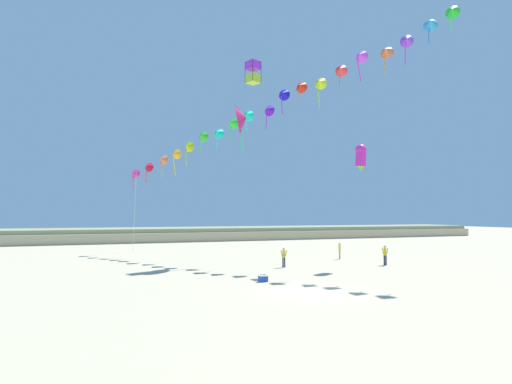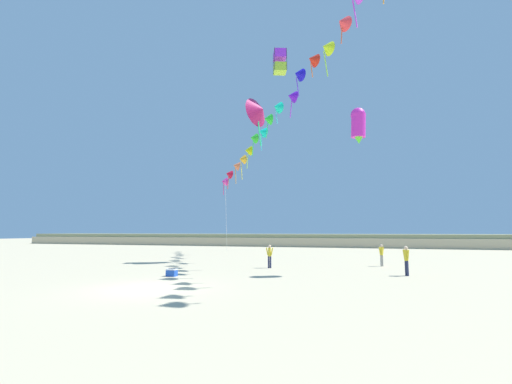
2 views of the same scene
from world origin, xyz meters
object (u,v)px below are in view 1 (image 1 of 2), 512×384
Objects in this scene: person_mid_center at (284,256)px; beach_cooler at (263,278)px; person_near_right at (385,254)px; large_kite_high_solo at (242,119)px; large_kite_mid_trail at (253,72)px; large_kite_low_lead at (361,157)px; person_near_left at (340,250)px.

person_mid_center reaches higher than beach_cooler.
person_near_right is 1.06× the size of person_mid_center.
person_mid_center is at bearing -64.64° from large_kite_high_solo.
large_kite_high_solo is (-1.61, -1.43, -5.11)m from large_kite_mid_trail.
large_kite_mid_trail reaches higher than person_mid_center.
person_near_left is at bearing 77.15° from large_kite_low_lead.
large_kite_high_solo is 8.09× the size of beach_cooler.
large_kite_low_lead reaches higher than beach_cooler.
person_mid_center reaches higher than person_near_left.
person_near_left is 5.56m from person_near_right.
large_kite_low_lead is (-1.27, -5.58, 8.35)m from person_near_left.
person_mid_center is at bearing 168.70° from person_near_right.
large_kite_mid_trail is 3.77× the size of beach_cooler.
large_kite_low_lead is at bearing 21.60° from beach_cooler.
person_near_left is at bearing -15.91° from large_kite_mid_trail.
person_mid_center is (-7.64, -3.69, 0.01)m from person_near_left.
person_near_right is 21.30m from large_kite_mid_trail.
large_kite_mid_trail is 22.21m from beach_cooler.
person_near_right reaches higher than person_near_left.
large_kite_high_solo is (-9.82, 0.91, 12.44)m from person_near_left.
large_kite_high_solo is at bearing 149.90° from person_near_right.
person_near_left is 0.35× the size of large_kite_high_solo.
beach_cooler is at bearing -140.48° from person_near_left.
large_kite_high_solo is at bearing 174.69° from person_near_left.
large_kite_mid_trail is at bearing 140.23° from person_near_right.
person_near_left is at bearing 101.85° from person_near_right.
large_kite_high_solo is (-8.55, 6.49, 4.08)m from large_kite_low_lead.
person_near_right is 8.64m from large_kite_low_lead.
large_kite_low_lead is 0.50× the size of large_kite_high_solo.
large_kite_mid_trail is at bearing 164.09° from person_near_left.
person_near_right is 17.72m from large_kite_high_solo.
person_near_right is at bearing -30.10° from large_kite_high_solo.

